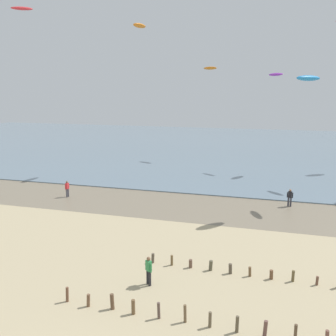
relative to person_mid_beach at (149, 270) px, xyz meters
name	(u,v)px	position (x,y,z in m)	size (l,w,h in m)	color
wet_sand_strip	(194,207)	(-0.46, 14.67, -0.91)	(120.00, 8.55, 0.01)	#7A6D59
sea	(235,147)	(-0.46, 53.94, -0.87)	(160.00, 70.00, 0.10)	slate
groyne_mid	(195,317)	(3.25, -2.82, -0.53)	(14.00, 0.35, 0.89)	brown
groyne_far	(236,269)	(4.67, 2.63, -0.61)	(11.20, 0.33, 0.75)	brown
person_mid_beach	(149,270)	(0.00, 0.00, 0.00)	(0.46, 0.40, 1.71)	#232328
person_by_waterline	(290,197)	(8.26, 17.35, 0.00)	(0.57, 0.26, 1.71)	#383842
person_right_flank	(67,188)	(-13.76, 14.45, 0.00)	(0.30, 0.56, 1.71)	#4C4C56
kite_aloft_2	(308,78)	(8.98, 15.83, 10.93)	(2.89, 0.92, 0.46)	#2384D1
kite_aloft_3	(276,74)	(6.36, 34.42, 12.00)	(2.17, 0.69, 0.35)	purple
kite_aloft_4	(22,8)	(-22.17, 20.76, 19.13)	(2.42, 0.78, 0.39)	red
kite_aloft_6	(139,26)	(-10.70, 28.59, 17.98)	(2.72, 0.87, 0.43)	orange
kite_aloft_9	(210,68)	(-3.50, 40.58, 13.29)	(2.41, 0.77, 0.39)	orange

